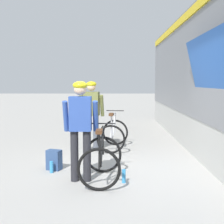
# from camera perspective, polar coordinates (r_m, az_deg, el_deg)

# --- Properties ---
(ground_plane) EXTENTS (80.00, 80.00, 0.00)m
(ground_plane) POSITION_cam_1_polar(r_m,az_deg,el_deg) (6.14, 2.44, -11.00)
(ground_plane) COLOR #A09E99
(cyclist_near_in_olive) EXTENTS (0.64, 0.36, 1.76)m
(cyclist_near_in_olive) POSITION_cam_1_polar(r_m,az_deg,el_deg) (7.86, -3.77, 0.48)
(cyclist_near_in_olive) COLOR #4C515B
(cyclist_near_in_olive) RESTS_ON ground
(cyclist_far_in_blue) EXTENTS (0.61, 0.31, 1.76)m
(cyclist_far_in_blue) POSITION_cam_1_polar(r_m,az_deg,el_deg) (5.43, -5.81, -1.83)
(cyclist_far_in_blue) COLOR #232328
(cyclist_far_in_blue) RESTS_ON ground
(bicycle_near_silver) EXTENTS (0.82, 1.14, 0.99)m
(bicycle_near_silver) POSITION_cam_1_polar(r_m,az_deg,el_deg) (8.07, 0.21, -4.04)
(bicycle_near_silver) COLOR black
(bicycle_near_silver) RESTS_ON ground
(bicycle_far_black) EXTENTS (0.74, 1.09, 0.99)m
(bicycle_far_black) POSITION_cam_1_polar(r_m,az_deg,el_deg) (5.52, -2.00, -8.58)
(bicycle_far_black) COLOR black
(bicycle_far_black) RESTS_ON ground
(backpack_on_platform) EXTENTS (0.33, 0.27, 0.40)m
(backpack_on_platform) POSITION_cam_1_polar(r_m,az_deg,el_deg) (6.36, -10.59, -8.64)
(backpack_on_platform) COLOR navy
(backpack_on_platform) RESTS_ON ground
(water_bottle_near_the_bikes) EXTENTS (0.07, 0.07, 0.24)m
(water_bottle_near_the_bikes) POSITION_cam_1_polar(r_m,az_deg,el_deg) (5.51, 2.19, -11.68)
(water_bottle_near_the_bikes) COLOR #338CCC
(water_bottle_near_the_bikes) RESTS_ON ground
(water_bottle_by_the_backpack) EXTENTS (0.07, 0.07, 0.22)m
(water_bottle_by_the_backpack) POSITION_cam_1_polar(r_m,az_deg,el_deg) (6.19, -11.05, -9.89)
(water_bottle_by_the_backpack) COLOR #338CCC
(water_bottle_by_the_backpack) RESTS_ON ground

